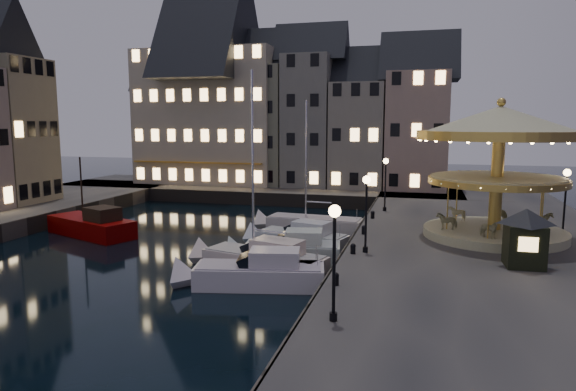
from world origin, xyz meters
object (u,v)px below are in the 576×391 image
(bollard_d, at_px, (373,214))
(ticket_kiosk, at_px, (526,228))
(bollard_a, at_px, (336,278))
(red_fishing_boat, at_px, (93,226))
(streetlamp_d, at_px, (566,193))
(motorboat_d, at_px, (285,251))
(streetlamp_b, at_px, (366,203))
(streetlamp_c, at_px, (385,177))
(bollard_b, at_px, (353,248))
(carousel, at_px, (499,147))
(motorboat_c, at_px, (258,260))
(streetlamp_a, at_px, (334,246))
(motorboat_e, at_px, (296,239))
(bollard_c, at_px, (364,229))
(motorboat_b, at_px, (251,274))
(motorboat_f, at_px, (307,225))

(bollard_d, height_order, ticket_kiosk, ticket_kiosk)
(bollard_a, height_order, red_fishing_boat, red_fishing_boat)
(streetlamp_d, relative_size, motorboat_d, 0.62)
(streetlamp_b, bearing_deg, bollard_a, -95.71)
(streetlamp_c, bearing_deg, ticket_kiosk, -61.46)
(streetlamp_b, bearing_deg, bollard_d, 93.43)
(bollard_b, xyz_separation_m, bollard_d, (0.00, 10.50, 0.00))
(carousel, bearing_deg, motorboat_c, -153.71)
(streetlamp_a, relative_size, carousel, 0.43)
(motorboat_e, bearing_deg, streetlamp_d, 7.88)
(bollard_c, bearing_deg, ticket_kiosk, -32.26)
(bollard_d, height_order, motorboat_e, motorboat_e)
(streetlamp_d, xyz_separation_m, red_fishing_boat, (-31.74, -2.26, -3.32))
(streetlamp_c, distance_m, motorboat_b, 18.07)
(motorboat_c, xyz_separation_m, motorboat_d, (0.95, 2.30, -0.04))
(streetlamp_c, relative_size, motorboat_c, 0.38)
(bollard_d, relative_size, motorboat_e, 0.08)
(red_fishing_boat, bearing_deg, streetlamp_b, -13.05)
(streetlamp_a, xyz_separation_m, streetlamp_c, (0.00, 23.50, 0.00))
(streetlamp_a, distance_m, streetlamp_d, 20.41)
(motorboat_d, relative_size, motorboat_f, 0.62)
(streetlamp_a, xyz_separation_m, carousel, (7.19, 15.69, 2.82))
(bollard_c, bearing_deg, carousel, 8.65)
(streetlamp_d, bearing_deg, motorboat_b, -147.92)
(bollard_d, height_order, red_fishing_boat, red_fishing_boat)
(streetlamp_b, height_order, motorboat_f, motorboat_f)
(streetlamp_d, bearing_deg, motorboat_c, -155.66)
(motorboat_c, xyz_separation_m, motorboat_e, (0.82, 5.50, -0.04))
(streetlamp_c, xyz_separation_m, bollard_c, (-0.60, -9.00, -2.41))
(streetlamp_a, height_order, streetlamp_d, same)
(ticket_kiosk, bearing_deg, motorboat_f, 140.34)
(bollard_a, bearing_deg, motorboat_c, 135.12)
(motorboat_c, bearing_deg, bollard_a, -44.88)
(motorboat_d, height_order, red_fishing_boat, red_fishing_boat)
(streetlamp_b, relative_size, motorboat_c, 0.38)
(bollard_b, relative_size, bollard_c, 1.00)
(motorboat_d, xyz_separation_m, carousel, (12.10, 4.15, 6.20))
(bollard_d, xyz_separation_m, red_fishing_boat, (-19.84, -5.26, -0.90))
(streetlamp_a, xyz_separation_m, motorboat_e, (-5.04, 14.74, -3.38))
(carousel, bearing_deg, motorboat_b, -143.98)
(motorboat_c, xyz_separation_m, ticket_kiosk, (13.63, -0.02, 2.56))
(motorboat_f, bearing_deg, bollard_d, -2.82)
(streetlamp_a, height_order, motorboat_f, motorboat_f)
(bollard_a, relative_size, ticket_kiosk, 0.18)
(bollard_c, xyz_separation_m, red_fishing_boat, (-19.84, 0.24, -0.90))
(bollard_d, xyz_separation_m, motorboat_d, (-4.31, -8.46, -0.97))
(motorboat_e, relative_size, ticket_kiosk, 2.17)
(bollard_a, xyz_separation_m, bollard_d, (0.00, 16.00, 0.00))
(streetlamp_d, bearing_deg, motorboat_f, 169.10)
(streetlamp_b, height_order, red_fishing_boat, red_fishing_boat)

